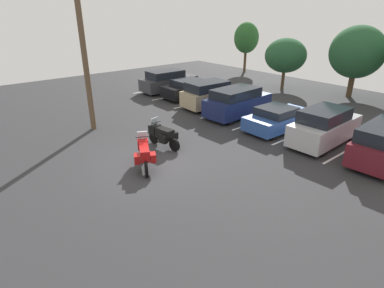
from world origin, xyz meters
name	(u,v)px	position (x,y,z in m)	size (l,w,h in m)	color
ground	(149,164)	(0.00, 0.00, -0.05)	(44.00, 44.00, 0.10)	#2D2D30
motorcycle_touring	(144,152)	(0.17, -0.34, 0.67)	(2.13, 1.34, 1.42)	black
motorcycle_second	(162,134)	(-1.13, 1.53, 0.67)	(2.11, 1.02, 1.42)	black
parking_stripes	(243,116)	(-1.90, 8.45, 0.00)	(19.77, 5.00, 0.01)	silver
car_charcoal	(168,81)	(-10.47, 8.64, 0.87)	(2.01, 4.86, 1.77)	#38383D
car_black	(190,88)	(-7.75, 8.73, 0.72)	(1.89, 4.41, 1.45)	black
car_tan	(211,94)	(-4.70, 8.14, 0.93)	(2.08, 4.35, 1.87)	tan
car_navy	(237,102)	(-2.12, 8.08, 0.93)	(2.14, 4.71, 1.86)	navy
car_blue	(279,118)	(1.11, 8.06, 0.67)	(1.98, 4.43, 1.39)	#2D519E
car_silver	(324,127)	(3.83, 8.11, 0.92)	(1.91, 4.49, 1.89)	#B7B7BC
utility_pole	(84,49)	(-5.86, -0.06, 4.46)	(1.71, 0.80, 8.69)	brown
tree_center	(246,38)	(-12.45, 20.49, 3.58)	(2.63, 2.63, 5.20)	#4C3823
tree_rear	(286,56)	(-4.85, 16.82, 2.83)	(3.43, 3.43, 4.25)	#4C3823
tree_far_right	(357,52)	(0.18, 18.63, 3.43)	(4.02, 4.02, 5.38)	#4C3823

